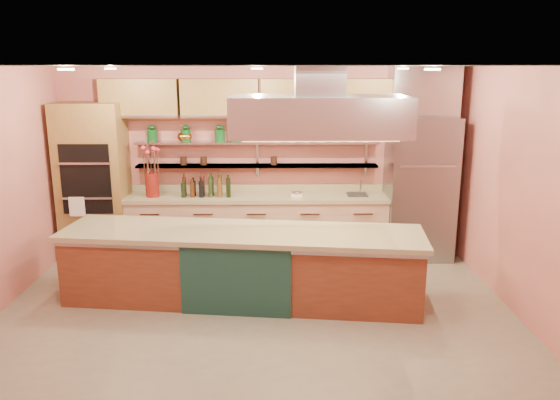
{
  "coord_description": "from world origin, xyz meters",
  "views": [
    {
      "loc": [
        0.22,
        -5.69,
        2.79
      ],
      "look_at": [
        0.28,
        1.0,
        1.15
      ],
      "focal_mm": 35.0,
      "sensor_mm": 36.0,
      "label": 1
    }
  ],
  "objects_px": {
    "kitchen_scale": "(297,193)",
    "copper_kettle": "(183,137)",
    "island": "(242,265)",
    "refrigerator": "(419,188)",
    "green_canister": "(235,135)",
    "flower_vase": "(152,185)"
  },
  "relations": [
    {
      "from": "kitchen_scale",
      "to": "copper_kettle",
      "type": "relative_size",
      "value": 0.9
    },
    {
      "from": "island",
      "to": "copper_kettle",
      "type": "xyz_separation_m",
      "value": [
        -0.96,
        1.81,
        1.34
      ]
    },
    {
      "from": "refrigerator",
      "to": "green_canister",
      "type": "bearing_deg",
      "value": 175.17
    },
    {
      "from": "refrigerator",
      "to": "green_canister",
      "type": "relative_size",
      "value": 10.84
    },
    {
      "from": "refrigerator",
      "to": "island",
      "type": "height_order",
      "value": "refrigerator"
    },
    {
      "from": "refrigerator",
      "to": "island",
      "type": "xyz_separation_m",
      "value": [
        -2.53,
        -1.58,
        -0.61
      ]
    },
    {
      "from": "island",
      "to": "green_canister",
      "type": "height_order",
      "value": "green_canister"
    },
    {
      "from": "refrigerator",
      "to": "copper_kettle",
      "type": "relative_size",
      "value": 11.79
    },
    {
      "from": "kitchen_scale",
      "to": "copper_kettle",
      "type": "distance_m",
      "value": 1.88
    },
    {
      "from": "copper_kettle",
      "to": "green_canister",
      "type": "relative_size",
      "value": 0.92
    },
    {
      "from": "kitchen_scale",
      "to": "green_canister",
      "type": "distance_m",
      "value": 1.26
    },
    {
      "from": "flower_vase",
      "to": "kitchen_scale",
      "type": "xyz_separation_m",
      "value": [
        2.13,
        0.0,
        -0.13
      ]
    },
    {
      "from": "flower_vase",
      "to": "kitchen_scale",
      "type": "distance_m",
      "value": 2.13
    },
    {
      "from": "refrigerator",
      "to": "copper_kettle",
      "type": "height_order",
      "value": "refrigerator"
    },
    {
      "from": "copper_kettle",
      "to": "island",
      "type": "bearing_deg",
      "value": -62.11
    },
    {
      "from": "refrigerator",
      "to": "kitchen_scale",
      "type": "distance_m",
      "value": 1.81
    },
    {
      "from": "refrigerator",
      "to": "kitchen_scale",
      "type": "bearing_deg",
      "value": 179.68
    },
    {
      "from": "refrigerator",
      "to": "flower_vase",
      "type": "bearing_deg",
      "value": 179.85
    },
    {
      "from": "island",
      "to": "kitchen_scale",
      "type": "bearing_deg",
      "value": 72.22
    },
    {
      "from": "green_canister",
      "to": "island",
      "type": "bearing_deg",
      "value": -84.02
    },
    {
      "from": "island",
      "to": "green_canister",
      "type": "xyz_separation_m",
      "value": [
        -0.19,
        1.81,
        1.37
      ]
    },
    {
      "from": "island",
      "to": "kitchen_scale",
      "type": "relative_size",
      "value": 26.37
    }
  ]
}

